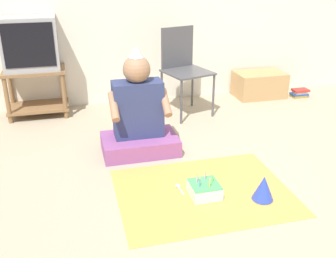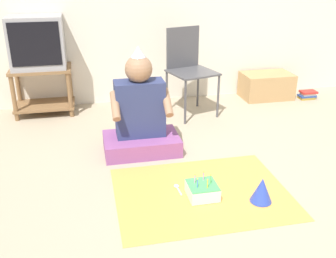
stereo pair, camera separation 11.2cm
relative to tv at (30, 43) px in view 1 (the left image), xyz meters
The scene contains 11 objects.
ground_plane 2.68m from the tv, 53.41° to the right, with size 16.00×16.00×0.00m, color tan.
tv_stand 0.46m from the tv, 90.00° to the right, with size 0.61×0.40×0.50m.
tv is the anchor object (origin of this frame).
folding_chair 1.54m from the tv, 11.04° to the right, with size 0.53×0.53×0.89m.
cardboard_box_stack 2.61m from the tv, ahead, with size 0.58×0.38×0.29m.
book_pile 3.09m from the tv, ahead, with size 0.20×0.12×0.10m.
person_seated 1.48m from the tv, 51.91° to the right, with size 0.63×0.41×0.90m.
party_cloth 2.35m from the tv, 57.76° to the right, with size 1.21×0.93×0.01m.
birthday_cake 2.37m from the tv, 58.66° to the right, with size 0.20×0.20×0.17m.
party_hat_blue 2.67m from the tv, 53.20° to the right, with size 0.15×0.15×0.18m.
plastic_spoon_near 2.19m from the tv, 60.06° to the right, with size 0.04×0.15×0.01m.
Camera 1 is at (-1.18, -2.07, 1.51)m, focal length 42.00 mm.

